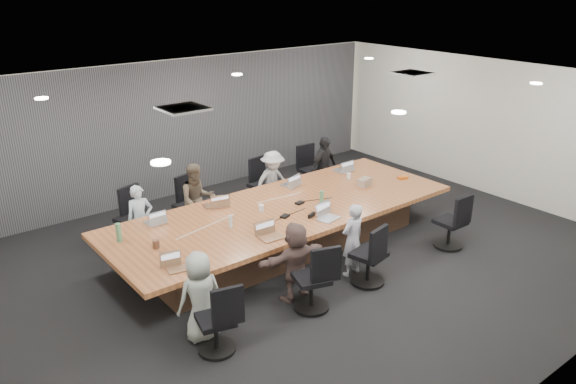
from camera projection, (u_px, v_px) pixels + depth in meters
floor at (303, 258)px, 9.21m from camera, size 10.00×8.00×0.00m
ceiling at (305, 88)px, 8.20m from camera, size 10.00×8.00×0.00m
wall_back at (181, 127)px, 11.64m from camera, size 10.00×0.00×2.80m
wall_front at (552, 281)px, 5.78m from camera, size 10.00×0.00×2.80m
wall_right at (489, 128)px, 11.60m from camera, size 0.00×8.00×2.80m
curtain at (182, 128)px, 11.58m from camera, size 9.80×0.04×2.80m
conference_table at (284, 226)px, 9.43m from camera, size 6.00×2.20×0.74m
chair_0 at (133, 223)px, 9.55m from camera, size 0.68×0.68×0.80m
chair_1 at (189, 209)px, 10.18m from camera, size 0.61×0.61×0.75m
chair_2 at (262, 189)px, 11.13m from camera, size 0.59×0.59×0.77m
chair_3 at (312, 174)px, 11.87m from camera, size 0.59×0.59×0.83m
chair_4 at (216, 325)px, 6.82m from camera, size 0.60×0.60×0.74m
chair_5 at (311, 283)px, 7.70m from camera, size 0.67×0.67×0.79m
chair_6 at (369, 259)px, 8.34m from camera, size 0.63×0.63×0.79m
chair_7 at (450, 226)px, 9.48m from camera, size 0.53×0.53×0.77m
person_0 at (140, 220)px, 9.22m from camera, size 0.47×0.36×1.18m
laptop_0 at (154, 222)px, 8.76m from camera, size 0.29×0.20×0.02m
person_1 at (197, 200)px, 9.82m from camera, size 0.74×0.63×1.33m
laptop_1 at (214, 205)px, 9.39m from camera, size 0.38×0.30×0.02m
person_2 at (273, 182)px, 10.79m from camera, size 0.81×0.47×1.25m
laptop_2 at (291, 184)px, 10.34m from camera, size 0.40×0.31×0.02m
person_3 at (323, 168)px, 11.53m from camera, size 0.81×0.46×1.31m
laptop_3 at (342, 170)px, 11.09m from camera, size 0.35×0.25×0.02m
person_4 at (200, 296)px, 6.99m from camera, size 0.61×0.42×1.20m
laptop_4 at (178, 269)px, 7.34m from camera, size 0.32×0.25×0.02m
person_5 at (295, 261)px, 7.88m from camera, size 1.11×0.42×1.17m
laptop_5 at (272, 238)px, 8.23m from camera, size 0.36×0.26×0.02m
person_6 at (352, 240)px, 8.53m from camera, size 0.44×0.30×1.17m
laptop_6 at (328, 218)px, 8.88m from camera, size 0.40×0.31×0.02m
bottle_green_left at (119, 232)px, 8.09m from camera, size 0.08×0.08×0.28m
bottle_green_right at (322, 198)px, 9.39m from camera, size 0.09×0.09×0.25m
bottle_clear at (230, 221)px, 8.56m from camera, size 0.08×0.08×0.19m
cup_white_far at (261, 208)px, 9.16m from camera, size 0.09×0.09×0.11m
cup_white_near at (349, 176)px, 10.63m from camera, size 0.11×0.11×0.10m
mug_brown at (156, 244)px, 7.91m from camera, size 0.10×0.10×0.12m
mic_left at (285, 216)px, 8.95m from camera, size 0.18×0.15×0.03m
mic_right at (300, 203)px, 9.47m from camera, size 0.17×0.13×0.03m
stapler at (312, 215)px, 8.94m from camera, size 0.17×0.10×0.06m
canvas_bag at (364, 182)px, 10.26m from camera, size 0.29×0.22×0.14m
snack_packet at (403, 177)px, 10.64m from camera, size 0.21×0.18×0.04m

